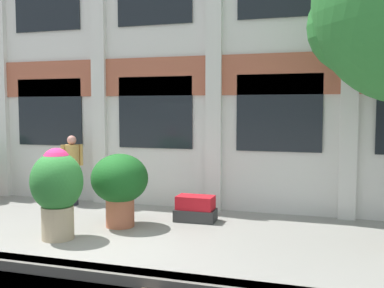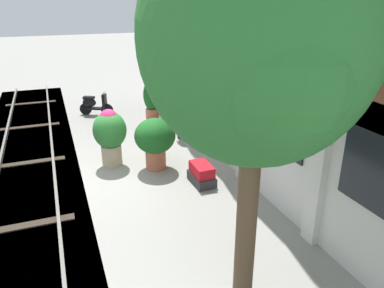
{
  "view_description": "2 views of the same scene",
  "coord_description": "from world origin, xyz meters",
  "px_view_note": "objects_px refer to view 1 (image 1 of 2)",
  "views": [
    {
      "loc": [
        4.02,
        -6.83,
        2.36
      ],
      "look_at": [
        1.31,
        1.9,
        1.62
      ],
      "focal_mm": 42.0,
      "sensor_mm": 36.0,
      "label": 1
    },
    {
      "loc": [
        9.37,
        -1.33,
        4.57
      ],
      "look_at": [
        1.01,
        1.87,
        0.99
      ],
      "focal_mm": 35.0,
      "sensor_mm": 36.0,
      "label": 2
    }
  ],
  "objects_px": {
    "potted_plant_fluted_column": "(120,183)",
    "potted_plant_ribbed_drum": "(57,186)",
    "potted_plant_square_trough": "(195,209)",
    "resident_by_doorway": "(72,168)"
  },
  "relations": [
    {
      "from": "potted_plant_ribbed_drum",
      "to": "potted_plant_fluted_column",
      "type": "xyz_separation_m",
      "value": [
        0.69,
        1.11,
        -0.09
      ]
    },
    {
      "from": "resident_by_doorway",
      "to": "potted_plant_square_trough",
      "type": "bearing_deg",
      "value": 36.38
    },
    {
      "from": "potted_plant_ribbed_drum",
      "to": "resident_by_doorway",
      "type": "distance_m",
      "value": 2.88
    },
    {
      "from": "potted_plant_ribbed_drum",
      "to": "potted_plant_square_trough",
      "type": "height_order",
      "value": "potted_plant_ribbed_drum"
    },
    {
      "from": "potted_plant_fluted_column",
      "to": "potted_plant_ribbed_drum",
      "type": "bearing_deg",
      "value": -121.7
    },
    {
      "from": "potted_plant_square_trough",
      "to": "resident_by_doorway",
      "type": "height_order",
      "value": "resident_by_doorway"
    },
    {
      "from": "potted_plant_square_trough",
      "to": "resident_by_doorway",
      "type": "xyz_separation_m",
      "value": [
        -3.3,
        0.6,
        0.66
      ]
    },
    {
      "from": "potted_plant_ribbed_drum",
      "to": "resident_by_doorway",
      "type": "xyz_separation_m",
      "value": [
        -1.3,
        2.57,
        -0.06
      ]
    },
    {
      "from": "potted_plant_square_trough",
      "to": "resident_by_doorway",
      "type": "distance_m",
      "value": 3.42
    },
    {
      "from": "potted_plant_fluted_column",
      "to": "resident_by_doorway",
      "type": "distance_m",
      "value": 2.47
    }
  ]
}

